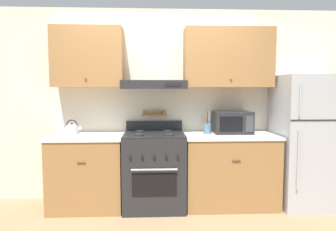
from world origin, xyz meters
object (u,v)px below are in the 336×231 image
refrigerator (308,141)px  tea_kettle (72,129)px  utensil_crock (207,128)px  microwave (232,122)px  stove_range (154,170)px

refrigerator → tea_kettle: refrigerator is taller
refrigerator → utensil_crock: refrigerator is taller
tea_kettle → microwave: 2.06m
stove_range → refrigerator: 2.00m
stove_range → microwave: 1.18m
microwave → utensil_crock: bearing=-176.9°
tea_kettle → refrigerator: bearing=-2.4°
refrigerator → utensil_crock: bearing=174.3°
tea_kettle → stove_range: bearing=-6.2°
refrigerator → microwave: bearing=171.3°
tea_kettle → microwave: size_ratio=0.44×
microwave → utensil_crock: size_ratio=1.69×
refrigerator → tea_kettle: 3.01m
refrigerator → utensil_crock: size_ratio=5.82×
utensil_crock → microwave: bearing=3.1°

